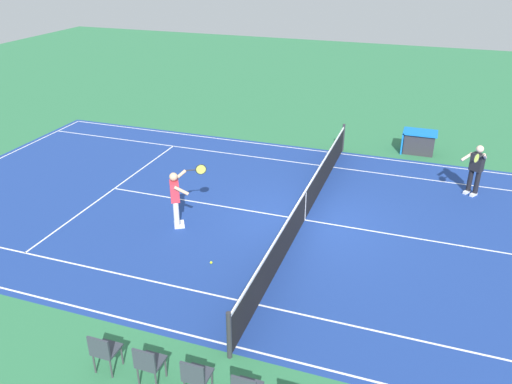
# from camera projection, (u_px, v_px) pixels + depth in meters

# --- Properties ---
(ground_plane) EXTENTS (60.00, 60.00, 0.00)m
(ground_plane) POSITION_uv_depth(u_px,v_px,m) (304.00, 220.00, 14.88)
(ground_plane) COLOR #2D7247
(court_slab) EXTENTS (24.20, 11.40, 0.00)m
(court_slab) POSITION_uv_depth(u_px,v_px,m) (304.00, 220.00, 14.88)
(court_slab) COLOR navy
(court_slab) RESTS_ON ground_plane
(court_line_markings) EXTENTS (23.85, 11.05, 0.01)m
(court_line_markings) POSITION_uv_depth(u_px,v_px,m) (304.00, 220.00, 14.88)
(court_line_markings) COLOR white
(court_line_markings) RESTS_ON ground_plane
(tennis_net) EXTENTS (0.10, 11.70, 1.08)m
(tennis_net) POSITION_uv_depth(u_px,v_px,m) (305.00, 205.00, 14.67)
(tennis_net) COLOR #2D2D33
(tennis_net) RESTS_ON ground_plane
(tennis_player_near) EXTENTS (0.84, 1.02, 1.70)m
(tennis_player_near) POSITION_uv_depth(u_px,v_px,m) (176.00, 196.00, 14.17)
(tennis_player_near) COLOR white
(tennis_player_near) RESTS_ON ground_plane
(tennis_player_far) EXTENTS (0.75, 1.18, 1.70)m
(tennis_player_far) POSITION_uv_depth(u_px,v_px,m) (476.00, 168.00, 15.99)
(tennis_player_far) COLOR black
(tennis_player_far) RESTS_ON ground_plane
(tennis_ball) EXTENTS (0.07, 0.07, 0.07)m
(tennis_ball) POSITION_uv_depth(u_px,v_px,m) (211.00, 263.00, 12.84)
(tennis_ball) COLOR #CCE01E
(tennis_ball) RESTS_ON ground_plane
(spectator_chair_5) EXTENTS (0.44, 0.44, 0.88)m
(spectator_chair_5) POSITION_uv_depth(u_px,v_px,m) (196.00, 375.00, 8.85)
(spectator_chair_5) COLOR #38383D
(spectator_chair_5) RESTS_ON ground_plane
(spectator_chair_6) EXTENTS (0.44, 0.44, 0.88)m
(spectator_chair_6) POSITION_uv_depth(u_px,v_px,m) (148.00, 362.00, 9.13)
(spectator_chair_6) COLOR #38383D
(spectator_chair_6) RESTS_ON ground_plane
(spectator_chair_7) EXTENTS (0.44, 0.44, 0.88)m
(spectator_chair_7) POSITION_uv_depth(u_px,v_px,m) (104.00, 350.00, 9.40)
(spectator_chair_7) COLOR #38383D
(spectator_chair_7) RESTS_ON ground_plane
(equipment_cart_tarped) EXTENTS (1.25, 0.84, 0.85)m
(equipment_cart_tarped) POSITION_uv_depth(u_px,v_px,m) (418.00, 142.00, 19.46)
(equipment_cart_tarped) COLOR #2D2D33
(equipment_cart_tarped) RESTS_ON ground_plane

